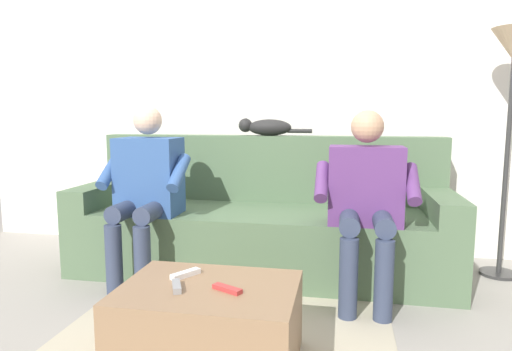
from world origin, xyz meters
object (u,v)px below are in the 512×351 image
Objects in this scene: person_left_seated at (366,194)px; remote_white at (186,274)px; remote_gray at (177,286)px; remote_red at (227,289)px; couch at (262,225)px; cat_on_backrest at (266,127)px; coffee_table at (209,326)px; person_right_seated at (146,184)px.

remote_white is (0.81, 0.77, -0.26)m from person_left_seated.
remote_gray is at bearing 48.97° from person_left_seated.
remote_gray reaches higher than remote_red.
cat_on_backrest is at bearing -86.43° from couch.
cat_on_backrest reaches higher than remote_white.
person_left_seated is 7.52× the size of remote_white.
cat_on_backrest is at bearing 28.33° from remote_white.
cat_on_backrest reaches higher than remote_red.
remote_white is at bearing 43.47° from person_left_seated.
coffee_table is 1.18m from person_left_seated.
cat_on_backrest reaches higher than coffee_table.
couch is at bearing -59.66° from remote_red.
person_left_seated reaches higher than coffee_table.
couch is 18.64× the size of remote_red.
person_right_seated is (0.68, -0.89, 0.46)m from coffee_table.
couch is 2.29× the size of person_left_seated.
remote_gray is at bearing -141.77° from remote_white.
person_left_seated reaches higher than remote_white.
couch is 1.31m from remote_red.
remote_white is 1.19× the size of remote_gray.
cat_on_backrest reaches higher than couch.
person_left_seated reaches higher than cat_on_backrest.
coffee_table is 1.21m from person_right_seated.
cat_on_backrest is (0.02, -0.27, 0.67)m from couch.
remote_red is (0.59, 0.90, -0.26)m from person_left_seated.
remote_white is 0.26m from remote_red.
person_right_seated is at bearing -173.41° from remote_gray.
remote_white reaches higher than coffee_table.
remote_white is (-0.54, 0.80, -0.27)m from person_right_seated.
person_right_seated is at bearing -23.88° from remote_red.
couch is at bearing 93.57° from cat_on_backrest.
remote_red is (-0.09, 1.31, 0.06)m from couch.
person_left_seated is 0.97× the size of person_right_seated.
coffee_table is 0.21m from remote_red.
person_left_seated is at bearing -96.81° from remote_red.
remote_white reaches higher than remote_red.
person_left_seated is at bearing 115.03° from remote_gray.
person_right_seated reaches higher than coffee_table.
couch is 3.38× the size of coffee_table.
remote_gray is at bearing 120.53° from person_right_seated.
person_right_seated is at bearing 29.70° from couch.
remote_gray is (0.12, 1.33, 0.06)m from couch.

